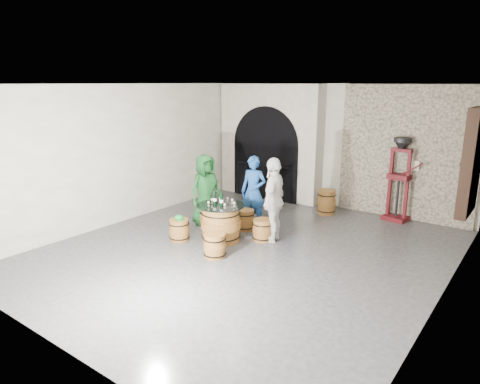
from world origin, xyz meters
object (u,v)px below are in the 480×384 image
Objects in this scene: barrel_stool_near_right at (215,246)px; wine_bottle_left at (215,198)px; wine_bottle_center at (222,200)px; barrel_table at (221,223)px; person_white at (274,200)px; wine_bottle_right at (221,198)px; corking_press at (400,173)px; barrel_stool_left at (209,218)px; barrel_stool_far at (245,220)px; side_barrel at (326,202)px; person_green at (205,190)px; person_blue at (253,192)px; barrel_stool_near_left at (179,230)px; barrel_stool_right at (263,230)px.

barrel_stool_near_right is 1.15m from wine_bottle_left.
wine_bottle_center is at bearing 119.32° from barrel_stool_near_right.
person_white is (0.87, 0.66, 0.50)m from barrel_table.
wine_bottle_right is 4.35m from corking_press.
person_white reaches higher than barrel_stool_left.
wine_bottle_left is at bearing 129.05° from barrel_stool_near_right.
barrel_table is 2.20× the size of barrel_stool_near_right.
side_barrel is (0.96, 2.17, 0.08)m from barrel_stool_far.
person_green is 1.11m from person_blue.
person_green reaches higher than barrel_stool_left.
person_green is at bearing -159.77° from person_blue.
barrel_table is 0.61× the size of person_green.
corking_press is (3.25, 4.07, 0.93)m from barrel_stool_near_left.
barrel_stool_far is at bearing 62.42° from barrel_stool_near_left.
wine_bottle_center is at bearing -86.49° from barrel_stool_far.
side_barrel is (0.96, 3.05, -0.08)m from barrel_table.
wine_bottle_left reaches higher than barrel_stool_near_right.
barrel_stool_near_right is 1.41× the size of wine_bottle_left.
person_white reaches higher than barrel_stool_right.
barrel_stool_near_left is at bearing -139.96° from wine_bottle_right.
person_white is at bearing 40.13° from wine_bottle_center.
barrel_stool_near_left is at bearing -117.58° from barrel_stool_far.
barrel_stool_far is 1.41× the size of wine_bottle_right.
barrel_stool_near_left is 0.74× the size of side_barrel.
barrel_stool_near_left is 0.28× the size of person_blue.
barrel_stool_far is at bearing -101.13° from person_blue.
person_white is (0.42, 1.41, 0.66)m from barrel_stool_near_right.
barrel_table reaches higher than side_barrel.
barrel_stool_near_right is 1.41× the size of wine_bottle_right.
wine_bottle_left is 1.00× the size of wine_bottle_center.
side_barrel is (1.68, 3.54, 0.08)m from barrel_stool_near_left.
side_barrel is at bearing -152.69° from corking_press.
wine_bottle_center is (-0.82, -0.69, 0.02)m from person_white.
person_blue is at bearing 92.66° from wine_bottle_center.
person_blue is at bearing 90.28° from barrel_stool_far.
person_white is at bearing -42.96° from person_blue.
barrel_stool_near_left is at bearing -68.02° from person_white.
wine_bottle_left is at bearing -116.48° from person_green.
barrel_stool_left is 1.16m from wine_bottle_center.
corking_press reaches higher than barrel_table.
barrel_stool_left and barrel_stool_near_right have the same top height.
barrel_stool_near_left is at bearing -124.27° from person_blue.
barrel_table is at bearing 121.25° from barrel_stool_near_right.
barrel_stool_right is at bearing -66.87° from person_white.
person_green is 1.20m from wine_bottle_center.
wine_bottle_left and wine_bottle_right have the same top height.
wine_bottle_left is (-1.01, -0.69, 0.02)m from person_white.
barrel_stool_far is 1.69m from barrel_stool_near_right.
barrel_stool_near_right is 1.18m from wine_bottle_right.
person_blue reaches higher than side_barrel.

